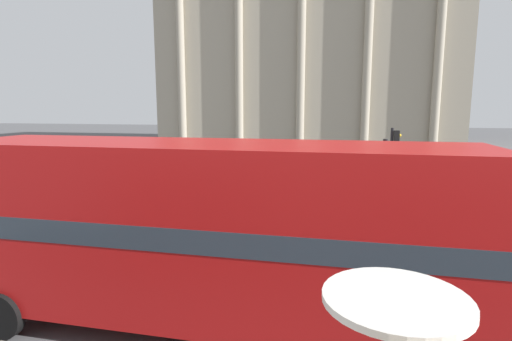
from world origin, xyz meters
TOP-DOWN VIEW (x-y plane):
  - double_decker_bus at (-1.82, 5.56)m, footprint 10.83×2.75m
  - cafe_dining_table at (1.09, -0.35)m, footprint 0.60×0.60m
  - plaza_building_left at (-3.96, 49.74)m, footprint 35.22×15.12m
  - traffic_light_near at (2.01, 9.12)m, footprint 0.42×0.24m
  - traffic_light_mid at (2.83, 15.01)m, footprint 0.42×0.24m
  - car_black at (2.79, 19.30)m, footprint 4.20×1.93m
  - car_white at (3.69, 26.92)m, footprint 4.20×1.93m
  - pedestrian_grey at (6.30, 27.98)m, footprint 0.32×0.32m
  - pedestrian_blue at (-6.97, 31.98)m, footprint 0.32×0.32m
  - pedestrian_yellow at (-8.97, 22.14)m, footprint 0.32×0.32m
  - pedestrian_olive at (-3.19, 29.41)m, footprint 0.32×0.32m

SIDE VIEW (x-z plane):
  - car_black at x=2.79m, z-range 0.02..1.37m
  - car_white at x=3.69m, z-range 0.02..1.37m
  - pedestrian_yellow at x=-8.97m, z-range 0.12..1.80m
  - pedestrian_grey at x=6.30m, z-range 0.13..1.81m
  - pedestrian_blue at x=-6.97m, z-range 0.14..1.91m
  - pedestrian_olive at x=-3.19m, z-range 0.15..1.96m
  - double_decker_bus at x=-1.82m, z-range 0.23..4.22m
  - traffic_light_near at x=2.01m, z-range 0.59..4.45m
  - traffic_light_mid at x=2.83m, z-range 0.59..4.46m
  - cafe_dining_table at x=1.09m, z-range 3.36..4.09m
  - plaza_building_left at x=-3.96m, z-range 0.00..24.60m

